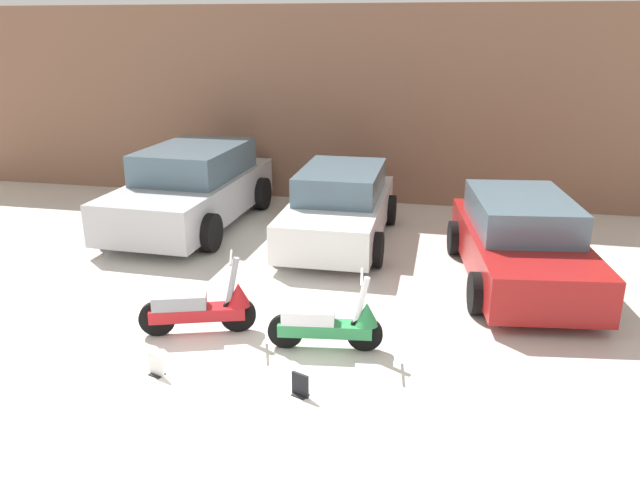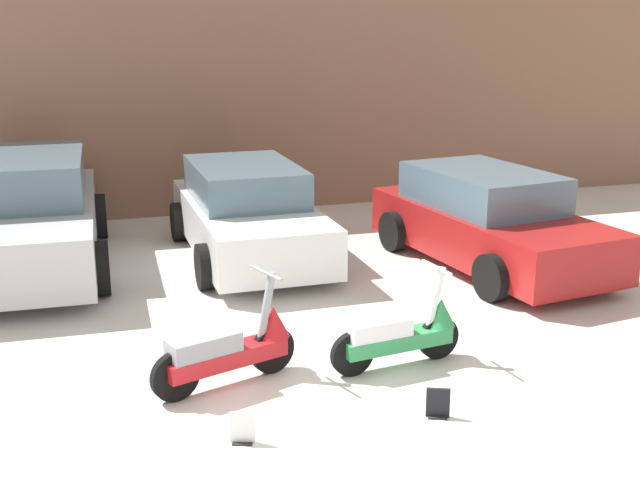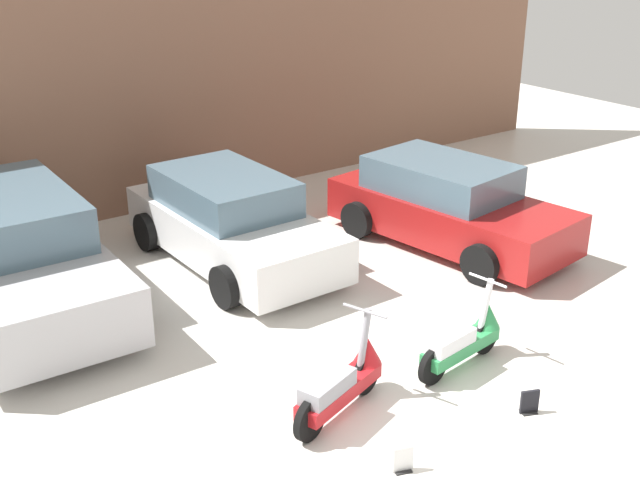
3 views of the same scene
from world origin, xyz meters
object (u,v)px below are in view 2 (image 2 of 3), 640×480
at_px(scooter_front_right, 402,332).
at_px(car_rear_left, 23,215).
at_px(car_rear_right, 488,221).
at_px(car_rear_center, 248,213).
at_px(placard_near_left_scooter, 243,429).
at_px(placard_near_right_scooter, 438,404).
at_px(scooter_front_left, 231,347).

height_order(scooter_front_right, car_rear_left, car_rear_left).
distance_m(car_rear_left, car_rear_right, 6.23).
distance_m(scooter_front_right, car_rear_center, 4.12).
bearing_deg(car_rear_right, placard_near_left_scooter, -55.91).
height_order(placard_near_left_scooter, placard_near_right_scooter, same).
relative_size(car_rear_left, placard_near_right_scooter, 17.16).
relative_size(car_rear_center, placard_near_left_scooter, 14.64).
height_order(car_rear_left, placard_near_left_scooter, car_rear_left).
bearing_deg(scooter_front_left, placard_near_left_scooter, -115.23).
xyz_separation_m(car_rear_center, car_rear_right, (3.02, -1.34, -0.00)).
xyz_separation_m(car_rear_right, placard_near_left_scooter, (-4.15, -3.72, -0.50)).
bearing_deg(placard_near_right_scooter, scooter_front_right, 84.10).
bearing_deg(scooter_front_right, scooter_front_left, 169.63).
distance_m(car_rear_left, placard_near_right_scooter, 6.54).
bearing_deg(car_rear_left, car_rear_right, 75.92).
height_order(car_rear_left, car_rear_center, car_rear_left).
bearing_deg(placard_near_right_scooter, car_rear_left, 122.55).
height_order(scooter_front_left, placard_near_right_scooter, scooter_front_left).
height_order(car_rear_left, placard_near_right_scooter, car_rear_left).
relative_size(car_rear_left, car_rear_right, 1.13).
xyz_separation_m(scooter_front_right, placard_near_left_scooter, (-1.77, -0.99, -0.23)).
relative_size(scooter_front_left, placard_near_left_scooter, 5.40).
relative_size(scooter_front_right, placard_near_right_scooter, 5.29).
relative_size(scooter_front_right, placard_near_left_scooter, 5.29).
xyz_separation_m(scooter_front_right, car_rear_left, (-3.61, 4.43, 0.37)).
bearing_deg(placard_near_left_scooter, scooter_front_right, 29.30).
distance_m(scooter_front_right, car_rear_right, 3.63).
bearing_deg(scooter_front_right, placard_near_left_scooter, -158.40).
relative_size(scooter_front_right, car_rear_left, 0.31).
bearing_deg(scooter_front_right, car_rear_center, 91.24).
xyz_separation_m(scooter_front_right, car_rear_center, (-0.64, 4.07, 0.27)).
xyz_separation_m(scooter_front_left, placard_near_right_scooter, (1.54, -1.13, -0.25)).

